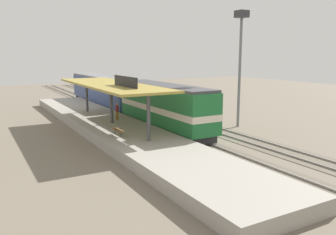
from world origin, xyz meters
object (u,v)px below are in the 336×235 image
light_mast (241,44)px  passenger_carriage_single (103,91)px  freight_car (166,99)px  person_waiting (117,110)px  platform_bench (118,130)px  locomotive (164,107)px

light_mast → passenger_carriage_single: bearing=111.5°
freight_car → person_waiting: bearing=-151.3°
platform_bench → freight_car: bearing=45.9°
locomotive → passenger_carriage_single: locomotive is taller
platform_bench → freight_car: size_ratio=0.14×
passenger_carriage_single → light_mast: light_mast is taller
locomotive → passenger_carriage_single: (0.00, 18.00, -0.10)m
platform_bench → locomotive: 6.80m
platform_bench → person_waiting: 6.99m
light_mast → person_waiting: 14.09m
passenger_carriage_single → freight_car: bearing=-65.4°
platform_bench → passenger_carriage_single: size_ratio=0.08×
freight_car → light_mast: light_mast is taller
passenger_carriage_single → person_waiting: size_ratio=11.70×
platform_bench → person_waiting: person_waiting is taller
platform_bench → light_mast: (13.80, 1.23, 7.05)m
platform_bench → freight_car: 15.25m
platform_bench → light_mast: size_ratio=0.15×
locomotive → person_waiting: size_ratio=8.44×
locomotive → freight_car: 9.18m
passenger_carriage_single → platform_bench: bearing=-105.9°
locomotive → platform_bench: bearing=-153.3°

